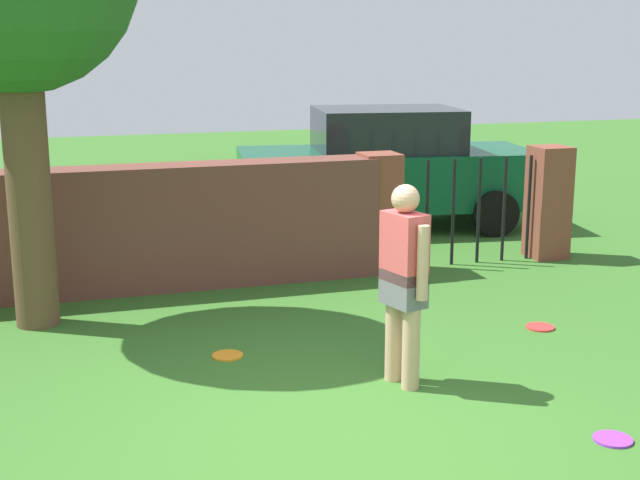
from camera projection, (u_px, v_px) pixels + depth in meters
ground_plane at (338, 434)px, 6.20m from camera, size 40.00×40.00×0.00m
brick_wall at (84, 232)px, 9.42m from camera, size 6.51×0.50×1.37m
person at (404, 276)px, 6.90m from camera, size 0.31×0.52×1.62m
fence_gate at (466, 207)px, 10.70m from camera, size 2.69×0.44×1.40m
car at (386, 168)px, 12.78m from camera, size 4.40×2.38×1.72m
frisbee_purple at (613, 439)px, 6.10m from camera, size 0.27×0.27×0.02m
frisbee_red at (540, 327)px, 8.45m from camera, size 0.27×0.27×0.02m
frisbee_orange at (227, 355)px, 7.70m from camera, size 0.27×0.27×0.02m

